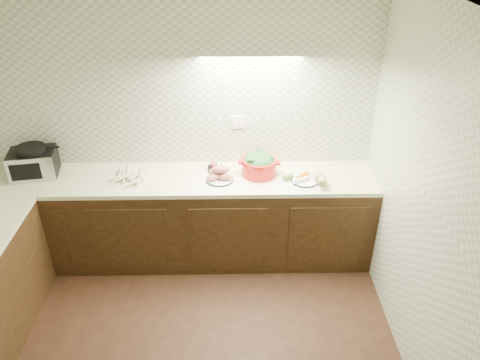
{
  "coord_description": "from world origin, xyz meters",
  "views": [
    {
      "loc": [
        0.49,
        -2.18,
        3.07
      ],
      "look_at": [
        0.55,
        1.25,
        1.02
      ],
      "focal_mm": 35.0,
      "sensor_mm": 36.0,
      "label": 1
    }
  ],
  "objects_px": {
    "sweet_potato_plate": "(219,175)",
    "dutch_oven": "(259,164)",
    "veg_plate": "(311,178)",
    "toaster_oven": "(33,162)",
    "parsnip_pile": "(133,178)",
    "onion_bowl": "(215,167)"
  },
  "relations": [
    {
      "from": "toaster_oven",
      "to": "parsnip_pile",
      "type": "relative_size",
      "value": 1.25
    },
    {
      "from": "onion_bowl",
      "to": "toaster_oven",
      "type": "bearing_deg",
      "value": -178.59
    },
    {
      "from": "toaster_oven",
      "to": "dutch_oven",
      "type": "relative_size",
      "value": 1.14
    },
    {
      "from": "parsnip_pile",
      "to": "sweet_potato_plate",
      "type": "xyz_separation_m",
      "value": [
        0.78,
        0.01,
        0.02
      ]
    },
    {
      "from": "toaster_oven",
      "to": "sweet_potato_plate",
      "type": "xyz_separation_m",
      "value": [
        1.69,
        -0.12,
        -0.08
      ]
    },
    {
      "from": "veg_plate",
      "to": "onion_bowl",
      "type": "bearing_deg",
      "value": 166.45
    },
    {
      "from": "sweet_potato_plate",
      "to": "dutch_oven",
      "type": "relative_size",
      "value": 0.65
    },
    {
      "from": "dutch_oven",
      "to": "veg_plate",
      "type": "distance_m",
      "value": 0.48
    },
    {
      "from": "parsnip_pile",
      "to": "veg_plate",
      "type": "height_order",
      "value": "veg_plate"
    },
    {
      "from": "sweet_potato_plate",
      "to": "veg_plate",
      "type": "relative_size",
      "value": 0.62
    },
    {
      "from": "dutch_oven",
      "to": "veg_plate",
      "type": "height_order",
      "value": "dutch_oven"
    },
    {
      "from": "toaster_oven",
      "to": "dutch_oven",
      "type": "xyz_separation_m",
      "value": [
        2.06,
        -0.03,
        -0.03
      ]
    },
    {
      "from": "veg_plate",
      "to": "parsnip_pile",
      "type": "bearing_deg",
      "value": 178.73
    },
    {
      "from": "dutch_oven",
      "to": "veg_plate",
      "type": "relative_size",
      "value": 0.95
    },
    {
      "from": "dutch_oven",
      "to": "veg_plate",
      "type": "xyz_separation_m",
      "value": [
        0.46,
        -0.14,
        -0.07
      ]
    },
    {
      "from": "sweet_potato_plate",
      "to": "dutch_oven",
      "type": "distance_m",
      "value": 0.38
    },
    {
      "from": "toaster_oven",
      "to": "veg_plate",
      "type": "bearing_deg",
      "value": -13.37
    },
    {
      "from": "sweet_potato_plate",
      "to": "veg_plate",
      "type": "xyz_separation_m",
      "value": [
        0.82,
        -0.05,
        -0.01
      ]
    },
    {
      "from": "onion_bowl",
      "to": "dutch_oven",
      "type": "relative_size",
      "value": 0.36
    },
    {
      "from": "toaster_oven",
      "to": "onion_bowl",
      "type": "height_order",
      "value": "toaster_oven"
    },
    {
      "from": "dutch_oven",
      "to": "sweet_potato_plate",
      "type": "bearing_deg",
      "value": -161.56
    },
    {
      "from": "toaster_oven",
      "to": "sweet_potato_plate",
      "type": "relative_size",
      "value": 1.75
    }
  ]
}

